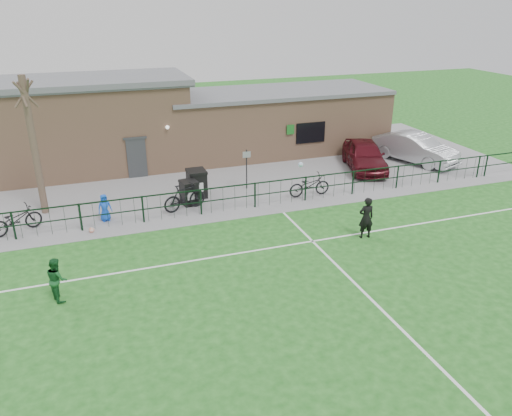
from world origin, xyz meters
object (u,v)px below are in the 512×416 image
object	(u,v)px
bicycle_d	(185,197)
ball_ground	(92,230)
bare_tree	(34,147)
bicycle_c	(16,220)
sign_post	(247,169)
bicycle_e	(309,185)
car_maroon	(365,155)
car_silver	(415,148)
wheelie_bin_right	(197,184)
spectator_child	(105,208)
outfield_player	(57,279)
wheelie_bin_left	(189,193)

from	to	relation	value
bicycle_d	ball_ground	size ratio (longest dim) A/B	9.09
bare_tree	bicycle_c	xyz separation A→B (m)	(-0.98, -1.80, -2.44)
ball_ground	sign_post	bearing A→B (deg)	20.06
bicycle_e	car_maroon	bearing A→B (deg)	-58.60
bare_tree	bicycle_c	size ratio (longest dim) A/B	2.92
bare_tree	ball_ground	size ratio (longest dim) A/B	26.74
ball_ground	car_silver	bearing A→B (deg)	11.69
wheelie_bin_right	sign_post	distance (m)	2.63
car_silver	ball_ground	xyz separation A→B (m)	(-18.13, -3.75, -0.73)
bare_tree	spectator_child	bearing A→B (deg)	-35.95
sign_post	wheelie_bin_right	bearing A→B (deg)	-173.99
ball_ground	outfield_player	bearing A→B (deg)	-103.70
car_maroon	spectator_child	distance (m)	14.26
sign_post	car_silver	xyz separation A→B (m)	(10.58, 0.99, -0.18)
car_silver	bicycle_c	bearing A→B (deg)	166.11
bare_tree	car_silver	xyz separation A→B (m)	(19.99, 0.94, -2.16)
bare_tree	outfield_player	world-z (taller)	bare_tree
sign_post	bicycle_d	xyz separation A→B (m)	(-3.47, -1.69, -0.39)
ball_ground	wheelie_bin_left	bearing A→B (deg)	20.85
bare_tree	wheelie_bin_right	xyz separation A→B (m)	(6.82, -0.33, -2.36)
bare_tree	outfield_player	bearing A→B (deg)	-84.71
car_silver	bicycle_c	xyz separation A→B (m)	(-20.97, -2.74, -0.28)
sign_post	ball_ground	size ratio (longest dim) A/B	8.91
bicycle_d	spectator_child	size ratio (longest dim) A/B	1.72
wheelie_bin_left	bicycle_c	bearing A→B (deg)	175.82
wheelie_bin_right	car_maroon	world-z (taller)	car_maroon
car_maroon	bicycle_c	world-z (taller)	car_maroon
wheelie_bin_left	wheelie_bin_right	xyz separation A→B (m)	(0.54, 0.80, 0.10)
wheelie_bin_right	ball_ground	size ratio (longest dim) A/B	5.55
wheelie_bin_left	car_maroon	bearing A→B (deg)	0.70
spectator_child	outfield_player	size ratio (longest dim) A/B	0.82
bicycle_d	spectator_child	xyz separation A→B (m)	(-3.45, -0.05, -0.02)
wheelie_bin_right	car_maroon	distance (m)	9.76
bare_tree	bicycle_e	world-z (taller)	bare_tree
ball_ground	bicycle_e	bearing A→B (deg)	4.58
wheelie_bin_left	car_silver	distance (m)	13.87
bicycle_d	wheelie_bin_right	bearing A→B (deg)	-47.77
wheelie_bin_right	bicycle_d	distance (m)	1.67
bare_tree	bicycle_e	size ratio (longest dim) A/B	2.93
sign_post	bicycle_d	distance (m)	3.88
wheelie_bin_left	bicycle_e	xyz separation A→B (m)	(5.65, -0.88, 0.02)
bare_tree	wheelie_bin_right	world-z (taller)	bare_tree
sign_post	bicycle_e	bearing A→B (deg)	-37.80
spectator_child	outfield_player	distance (m)	6.03
bicycle_c	bicycle_d	size ratio (longest dim) A/B	1.01
wheelie_bin_right	ball_ground	bearing A→B (deg)	-154.25
bare_tree	bicycle_d	distance (m)	6.63
wheelie_bin_right	outfield_player	distance (m)	9.47
wheelie_bin_left	outfield_player	size ratio (longest dim) A/B	0.72
wheelie_bin_left	sign_post	distance (m)	3.35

